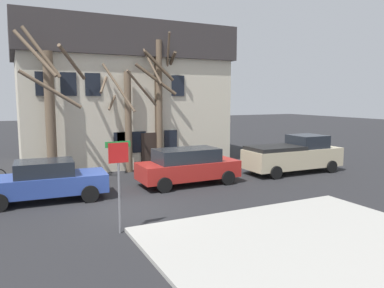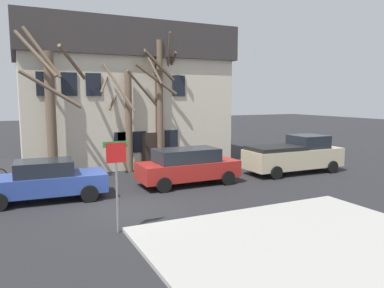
{
  "view_description": "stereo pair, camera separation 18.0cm",
  "coord_description": "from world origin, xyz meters",
  "px_view_note": "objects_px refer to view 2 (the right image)",
  "views": [
    {
      "loc": [
        -3.69,
        -13.14,
        4.11
      ],
      "look_at": [
        4.17,
        2.85,
        1.86
      ],
      "focal_mm": 34.48,
      "sensor_mm": 36.0,
      "label": 1
    },
    {
      "loc": [
        -3.53,
        -13.22,
        4.11
      ],
      "look_at": [
        4.17,
        2.85,
        1.86
      ],
      "focal_mm": 34.48,
      "sensor_mm": 36.0,
      "label": 2
    }
  ],
  "objects_px": {
    "tree_bare_mid": "(127,115)",
    "car_blue_sedan": "(45,180)",
    "tree_bare_end": "(160,101)",
    "pickup_truck_beige": "(294,155)",
    "street_sign_pole": "(116,169)",
    "car_red_wagon": "(188,166)",
    "tree_bare_near": "(51,108)",
    "building_main": "(122,94)",
    "tree_bare_far": "(157,106)"
  },
  "relations": [
    {
      "from": "tree_bare_end",
      "to": "street_sign_pole",
      "type": "height_order",
      "value": "tree_bare_end"
    },
    {
      "from": "tree_bare_mid",
      "to": "car_blue_sedan",
      "type": "relative_size",
      "value": 1.31
    },
    {
      "from": "tree_bare_end",
      "to": "tree_bare_near",
      "type": "bearing_deg",
      "value": -174.3
    },
    {
      "from": "tree_bare_near",
      "to": "car_blue_sedan",
      "type": "relative_size",
      "value": 1.52
    },
    {
      "from": "tree_bare_near",
      "to": "car_blue_sedan",
      "type": "xyz_separation_m",
      "value": [
        -0.68,
        -3.79,
        -2.8
      ]
    },
    {
      "from": "tree_bare_end",
      "to": "pickup_truck_beige",
      "type": "relative_size",
      "value": 1.38
    },
    {
      "from": "street_sign_pole",
      "to": "tree_bare_mid",
      "type": "bearing_deg",
      "value": 72.17
    },
    {
      "from": "tree_bare_near",
      "to": "tree_bare_mid",
      "type": "height_order",
      "value": "tree_bare_near"
    },
    {
      "from": "tree_bare_near",
      "to": "tree_bare_end",
      "type": "relative_size",
      "value": 0.96
    },
    {
      "from": "tree_bare_near",
      "to": "tree_bare_far",
      "type": "distance_m",
      "value": 5.95
    },
    {
      "from": "tree_bare_near",
      "to": "tree_bare_mid",
      "type": "relative_size",
      "value": 1.16
    },
    {
      "from": "tree_bare_near",
      "to": "tree_bare_far",
      "type": "bearing_deg",
      "value": 9.39
    },
    {
      "from": "tree_bare_far",
      "to": "tree_bare_mid",
      "type": "bearing_deg",
      "value": -162.72
    },
    {
      "from": "street_sign_pole",
      "to": "building_main",
      "type": "bearing_deg",
      "value": 74.09
    },
    {
      "from": "tree_bare_near",
      "to": "tree_bare_end",
      "type": "bearing_deg",
      "value": 5.7
    },
    {
      "from": "pickup_truck_beige",
      "to": "car_red_wagon",
      "type": "bearing_deg",
      "value": 179.75
    },
    {
      "from": "car_red_wagon",
      "to": "pickup_truck_beige",
      "type": "xyz_separation_m",
      "value": [
        6.44,
        -0.03,
        0.08
      ]
    },
    {
      "from": "tree_bare_far",
      "to": "pickup_truck_beige",
      "type": "height_order",
      "value": "tree_bare_far"
    },
    {
      "from": "building_main",
      "to": "tree_bare_mid",
      "type": "bearing_deg",
      "value": -101.4
    },
    {
      "from": "pickup_truck_beige",
      "to": "tree_bare_far",
      "type": "bearing_deg",
      "value": 142.67
    },
    {
      "from": "tree_bare_far",
      "to": "street_sign_pole",
      "type": "relative_size",
      "value": 2.41
    },
    {
      "from": "building_main",
      "to": "tree_bare_mid",
      "type": "height_order",
      "value": "building_main"
    },
    {
      "from": "car_blue_sedan",
      "to": "building_main",
      "type": "bearing_deg",
      "value": 56.32
    },
    {
      "from": "tree_bare_mid",
      "to": "car_red_wagon",
      "type": "relative_size",
      "value": 1.33
    },
    {
      "from": "tree_bare_mid",
      "to": "pickup_truck_beige",
      "type": "bearing_deg",
      "value": -26.93
    },
    {
      "from": "building_main",
      "to": "tree_bare_near",
      "type": "distance_m",
      "value": 6.44
    },
    {
      "from": "tree_bare_mid",
      "to": "car_blue_sedan",
      "type": "xyz_separation_m",
      "value": [
        -4.61,
        -4.16,
        -2.34
      ]
    },
    {
      "from": "tree_bare_end",
      "to": "pickup_truck_beige",
      "type": "xyz_separation_m",
      "value": [
        6.19,
        -4.37,
        -2.95
      ]
    },
    {
      "from": "street_sign_pole",
      "to": "tree_bare_far",
      "type": "bearing_deg",
      "value": 63.25
    },
    {
      "from": "tree_bare_mid",
      "to": "car_blue_sedan",
      "type": "height_order",
      "value": "tree_bare_mid"
    },
    {
      "from": "tree_bare_far",
      "to": "car_red_wagon",
      "type": "xyz_separation_m",
      "value": [
        -0.22,
        -4.72,
        -2.72
      ]
    },
    {
      "from": "tree_bare_far",
      "to": "tree_bare_end",
      "type": "xyz_separation_m",
      "value": [
        0.03,
        -0.38,
        0.31
      ]
    },
    {
      "from": "building_main",
      "to": "tree_bare_end",
      "type": "xyz_separation_m",
      "value": [
        1.17,
        -3.73,
        -0.37
      ]
    },
    {
      "from": "car_blue_sedan",
      "to": "street_sign_pole",
      "type": "xyz_separation_m",
      "value": [
        1.73,
        -4.79,
        1.16
      ]
    },
    {
      "from": "building_main",
      "to": "street_sign_pole",
      "type": "relative_size",
      "value": 4.51
    },
    {
      "from": "tree_bare_mid",
      "to": "car_red_wagon",
      "type": "xyz_separation_m",
      "value": [
        1.72,
        -4.12,
        -2.26
      ]
    },
    {
      "from": "tree_bare_near",
      "to": "pickup_truck_beige",
      "type": "relative_size",
      "value": 1.32
    },
    {
      "from": "tree_bare_mid",
      "to": "street_sign_pole",
      "type": "bearing_deg",
      "value": -107.83
    },
    {
      "from": "building_main",
      "to": "tree_bare_mid",
      "type": "distance_m",
      "value": 4.19
    },
    {
      "from": "tree_bare_near",
      "to": "car_blue_sedan",
      "type": "distance_m",
      "value": 4.76
    },
    {
      "from": "building_main",
      "to": "pickup_truck_beige",
      "type": "xyz_separation_m",
      "value": [
        7.37,
        -8.1,
        -3.32
      ]
    },
    {
      "from": "pickup_truck_beige",
      "to": "street_sign_pole",
      "type": "height_order",
      "value": "street_sign_pole"
    },
    {
      "from": "building_main",
      "to": "pickup_truck_beige",
      "type": "bearing_deg",
      "value": -47.7
    },
    {
      "from": "building_main",
      "to": "street_sign_pole",
      "type": "height_order",
      "value": "building_main"
    },
    {
      "from": "building_main",
      "to": "tree_bare_far",
      "type": "distance_m",
      "value": 3.6
    },
    {
      "from": "tree_bare_far",
      "to": "tree_bare_end",
      "type": "distance_m",
      "value": 0.49
    },
    {
      "from": "tree_bare_mid",
      "to": "street_sign_pole",
      "type": "distance_m",
      "value": 9.48
    },
    {
      "from": "building_main",
      "to": "tree_bare_far",
      "type": "relative_size",
      "value": 1.87
    },
    {
      "from": "tree_bare_far",
      "to": "pickup_truck_beige",
      "type": "xyz_separation_m",
      "value": [
        6.23,
        -4.75,
        -2.64
      ]
    },
    {
      "from": "tree_bare_near",
      "to": "street_sign_pole",
      "type": "xyz_separation_m",
      "value": [
        1.05,
        -8.59,
        -1.65
      ]
    }
  ]
}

